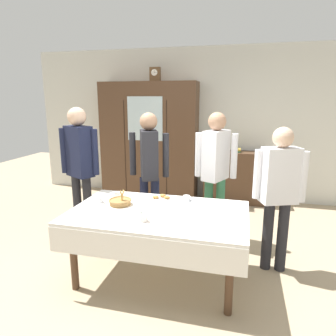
# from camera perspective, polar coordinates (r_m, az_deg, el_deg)

# --- Properties ---
(ground_plane) EXTENTS (12.00, 12.00, 0.00)m
(ground_plane) POSITION_cam_1_polar(r_m,az_deg,el_deg) (3.53, -0.84, -18.04)
(ground_plane) COLOR tan
(ground_plane) RESTS_ON ground
(back_wall) EXTENTS (6.40, 0.10, 2.70)m
(back_wall) POSITION_cam_1_polar(r_m,az_deg,el_deg) (5.64, 6.16, 8.15)
(back_wall) COLOR silver
(back_wall) RESTS_ON ground
(dining_table) EXTENTS (1.74, 1.06, 0.73)m
(dining_table) POSITION_cam_1_polar(r_m,az_deg,el_deg) (3.04, -2.04, -9.95)
(dining_table) COLOR #4C3321
(dining_table) RESTS_ON ground
(wall_cabinet) EXTENTS (1.76, 0.46, 2.10)m
(wall_cabinet) POSITION_cam_1_polar(r_m,az_deg,el_deg) (5.59, -3.56, 5.08)
(wall_cabinet) COLOR #4C3321
(wall_cabinet) RESTS_ON ground
(mantel_clock) EXTENTS (0.18, 0.11, 0.24)m
(mantel_clock) POSITION_cam_1_polar(r_m,az_deg,el_deg) (5.51, -2.43, 17.18)
(mantel_clock) COLOR brown
(mantel_clock) RESTS_ON wall_cabinet
(bookshelf_low) EXTENTS (1.09, 0.35, 0.91)m
(bookshelf_low) POSITION_cam_1_polar(r_m,az_deg,el_deg) (5.50, 12.50, -1.68)
(bookshelf_low) COLOR #4C3321
(bookshelf_low) RESTS_ON ground
(book_stack) EXTENTS (0.15, 0.20, 0.06)m
(book_stack) POSITION_cam_1_polar(r_m,az_deg,el_deg) (5.40, 12.75, 3.31)
(book_stack) COLOR #3D754C
(book_stack) RESTS_ON bookshelf_low
(tea_cup_far_left) EXTENTS (0.13, 0.13, 0.06)m
(tea_cup_far_left) POSITION_cam_1_polar(r_m,az_deg,el_deg) (3.48, -9.59, -5.03)
(tea_cup_far_left) COLOR white
(tea_cup_far_left) RESTS_ON dining_table
(tea_cup_far_right) EXTENTS (0.13, 0.13, 0.06)m
(tea_cup_far_right) POSITION_cam_1_polar(r_m,az_deg,el_deg) (3.33, -12.80, -5.97)
(tea_cup_far_right) COLOR white
(tea_cup_far_right) RESTS_ON dining_table
(tea_cup_mid_left) EXTENTS (0.13, 0.13, 0.06)m
(tea_cup_mid_left) POSITION_cam_1_polar(r_m,az_deg,el_deg) (2.78, -4.65, -9.55)
(tea_cup_mid_left) COLOR white
(tea_cup_mid_left) RESTS_ON dining_table
(tea_cup_front_edge) EXTENTS (0.13, 0.13, 0.06)m
(tea_cup_front_edge) POSITION_cam_1_polar(r_m,az_deg,el_deg) (3.31, 3.50, -5.77)
(tea_cup_front_edge) COLOR white
(tea_cup_front_edge) RESTS_ON dining_table
(tea_cup_near_left) EXTENTS (0.13, 0.13, 0.06)m
(tea_cup_near_left) POSITION_cam_1_polar(r_m,az_deg,el_deg) (2.95, -5.52, -8.21)
(tea_cup_near_left) COLOR silver
(tea_cup_near_left) RESTS_ON dining_table
(bread_basket) EXTENTS (0.24, 0.24, 0.16)m
(bread_basket) POSITION_cam_1_polar(r_m,az_deg,el_deg) (3.24, -8.99, -6.24)
(bread_basket) COLOR #9E7542
(bread_basket) RESTS_ON dining_table
(pastry_plate) EXTENTS (0.28, 0.28, 0.05)m
(pastry_plate) POSITION_cam_1_polar(r_m,az_deg,el_deg) (3.36, -1.27, -5.75)
(pastry_plate) COLOR white
(pastry_plate) RESTS_ON dining_table
(spoon_near_left) EXTENTS (0.12, 0.02, 0.01)m
(spoon_near_left) POSITION_cam_1_polar(r_m,az_deg,el_deg) (2.81, 3.35, -9.87)
(spoon_near_left) COLOR silver
(spoon_near_left) RESTS_ON dining_table
(spoon_near_right) EXTENTS (0.12, 0.02, 0.01)m
(spoon_near_right) POSITION_cam_1_polar(r_m,az_deg,el_deg) (3.20, 7.45, -7.04)
(spoon_near_right) COLOR silver
(spoon_near_right) RESTS_ON dining_table
(person_near_right_end) EXTENTS (0.52, 0.41, 1.65)m
(person_near_right_end) POSITION_cam_1_polar(r_m,az_deg,el_deg) (3.87, -3.57, 0.83)
(person_near_right_end) COLOR #191E38
(person_near_right_end) RESTS_ON ground
(person_behind_table_left) EXTENTS (0.52, 0.41, 1.66)m
(person_behind_table_left) POSITION_cam_1_polar(r_m,az_deg,el_deg) (3.83, 8.94, 0.62)
(person_behind_table_left) COLOR #33704C
(person_behind_table_left) RESTS_ON ground
(person_beside_shelf) EXTENTS (0.52, 0.35, 1.71)m
(person_beside_shelf) POSITION_cam_1_polar(r_m,az_deg,el_deg) (4.00, -16.26, 1.37)
(person_beside_shelf) COLOR #232328
(person_beside_shelf) RESTS_ON ground
(person_by_cabinet) EXTENTS (0.52, 0.32, 1.54)m
(person_by_cabinet) POSITION_cam_1_polar(r_m,az_deg,el_deg) (3.32, 20.14, -3.31)
(person_by_cabinet) COLOR #232328
(person_by_cabinet) RESTS_ON ground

